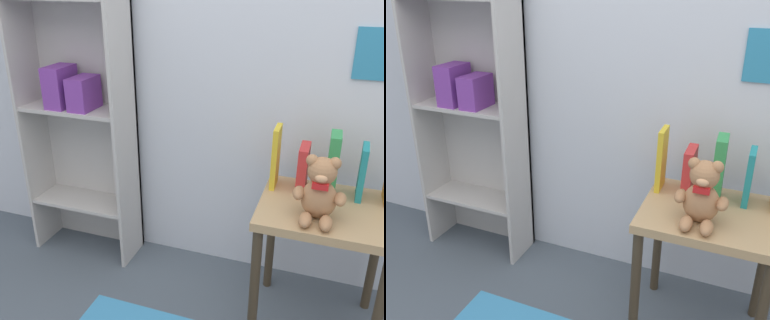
% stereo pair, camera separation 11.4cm
% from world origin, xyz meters
% --- Properties ---
extents(wall_back, '(4.80, 0.07, 2.50)m').
position_xyz_m(wall_back, '(0.00, 1.32, 1.25)').
color(wall_back, silver).
rests_on(wall_back, ground_plane).
extents(bookshelf_side, '(0.57, 0.24, 1.66)m').
position_xyz_m(bookshelf_side, '(-0.96, 1.18, 0.91)').
color(bookshelf_side, '#BCB7B2').
rests_on(bookshelf_side, ground_plane).
extents(display_table, '(0.53, 0.45, 0.60)m').
position_xyz_m(display_table, '(0.31, 0.96, 0.50)').
color(display_table, tan).
rests_on(display_table, ground_plane).
extents(teddy_bear, '(0.19, 0.18, 0.25)m').
position_xyz_m(teddy_bear, '(0.28, 0.85, 0.72)').
color(teddy_bear, '#A8754C').
rests_on(teddy_bear, display_table).
extents(book_standing_yellow, '(0.02, 0.12, 0.27)m').
position_xyz_m(book_standing_yellow, '(0.08, 1.08, 0.74)').
color(book_standing_yellow, gold).
rests_on(book_standing_yellow, display_table).
extents(book_standing_red, '(0.04, 0.14, 0.20)m').
position_xyz_m(book_standing_red, '(0.19, 1.09, 0.70)').
color(book_standing_red, red).
rests_on(book_standing_red, display_table).
extents(book_standing_green, '(0.05, 0.12, 0.27)m').
position_xyz_m(book_standing_green, '(0.31, 1.07, 0.74)').
color(book_standing_green, '#33934C').
rests_on(book_standing_green, display_table).
extents(book_standing_teal, '(0.03, 0.12, 0.23)m').
position_xyz_m(book_standing_teal, '(0.43, 1.09, 0.72)').
color(book_standing_teal, teal).
rests_on(book_standing_teal, display_table).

